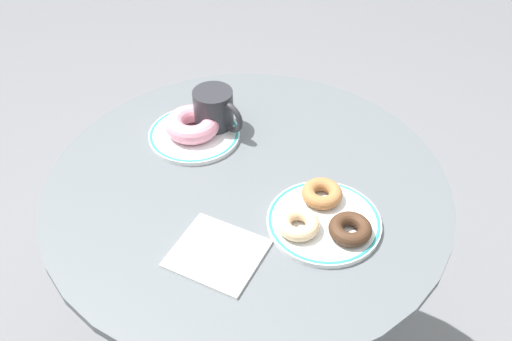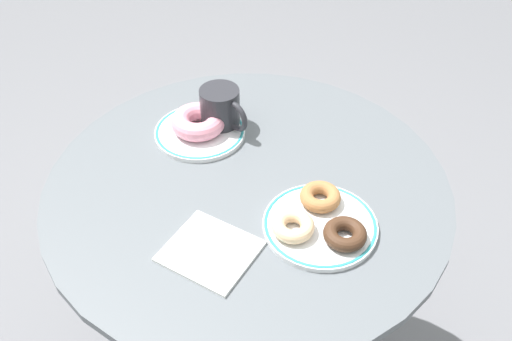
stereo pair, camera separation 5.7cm
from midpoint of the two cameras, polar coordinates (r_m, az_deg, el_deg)
The scene contains 9 objects.
cafe_table at distance 1.26m, azimuth -2.13°, elevation -8.67°, with size 0.79×0.79×0.77m.
plate_left at distance 1.21m, azimuth -7.64°, elevation 3.64°, with size 0.20×0.20×0.01m.
plate_right at distance 1.02m, azimuth 5.32°, elevation -5.23°, with size 0.21×0.21×0.01m.
donut_pink_frosted at distance 1.20m, azimuth -7.86°, elevation 4.66°, with size 0.12×0.12×0.04m, color pink.
donut_chocolate at distance 0.99m, azimuth 7.92°, elevation -5.96°, with size 0.08×0.08×0.03m, color #422819.
donut_cinnamon at distance 1.04m, azimuth 5.17°, elevation -2.38°, with size 0.08×0.08×0.03m, color #A36B3D.
donut_glazed at distance 0.98m, azimuth 2.65°, elevation -5.50°, with size 0.08×0.08×0.03m, color #E0B789.
paper_napkin at distance 0.97m, azimuth -5.68°, elevation -8.46°, with size 0.15×0.13×0.01m, color white.
coffee_mug at distance 1.21m, azimuth -5.58°, elevation 6.07°, with size 0.13×0.09×0.09m.
Camera 1 is at (0.48, -0.64, 1.52)m, focal length 39.30 mm.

